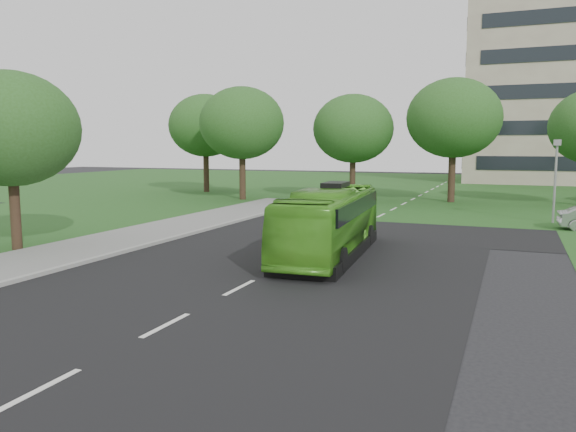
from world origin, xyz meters
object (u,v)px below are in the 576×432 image
(tree_park_a, at_px, (242,123))
(tree_park_f, at_px, (205,126))
(camera_pole, at_px, (556,169))
(bus, at_px, (330,222))
(tree_park_b, at_px, (353,129))
(tree_park_c, at_px, (454,118))
(tree_side_near, at_px, (10,129))

(tree_park_a, relative_size, tree_park_f, 0.99)
(camera_pole, bearing_deg, tree_park_f, 143.25)
(bus, bearing_deg, tree_park_b, 98.87)
(tree_park_f, relative_size, camera_pole, 1.96)
(tree_park_c, relative_size, tree_park_f, 1.04)
(tree_park_a, relative_size, camera_pole, 1.93)
(tree_park_c, relative_size, tree_side_near, 1.29)
(tree_park_f, distance_m, camera_pole, 32.47)
(tree_park_b, bearing_deg, bus, -76.63)
(tree_park_b, bearing_deg, tree_park_c, 5.98)
(tree_park_a, height_order, tree_park_b, tree_park_a)
(tree_park_c, distance_m, bus, 25.27)
(tree_park_f, bearing_deg, camera_pole, -21.88)
(tree_park_f, relative_size, tree_side_near, 1.24)
(camera_pole, bearing_deg, tree_park_c, 108.10)
(tree_park_a, bearing_deg, tree_park_c, 14.42)
(tree_side_near, height_order, camera_pole, tree_side_near)
(bus, bearing_deg, camera_pole, 53.04)
(tree_park_b, relative_size, tree_park_f, 0.92)
(tree_side_near, bearing_deg, tree_park_a, 93.04)
(tree_park_a, xyz_separation_m, camera_pole, (23.15, -6.26, -3.20))
(bus, distance_m, camera_pole, 16.86)
(bus, height_order, camera_pole, camera_pole)
(tree_side_near, height_order, bus, tree_side_near)
(tree_side_near, xyz_separation_m, camera_pole, (21.87, 17.90, -2.03))
(tree_side_near, bearing_deg, tree_park_b, 75.33)
(tree_park_c, xyz_separation_m, camera_pole, (6.79, -10.47, -3.50))
(tree_park_c, distance_m, camera_pole, 12.96)
(tree_park_b, height_order, camera_pole, tree_park_b)
(tree_park_a, xyz_separation_m, tree_park_b, (8.50, 3.38, -0.45))
(tree_side_near, xyz_separation_m, bus, (12.87, 3.75, -3.76))
(tree_park_f, bearing_deg, tree_park_b, -8.89)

